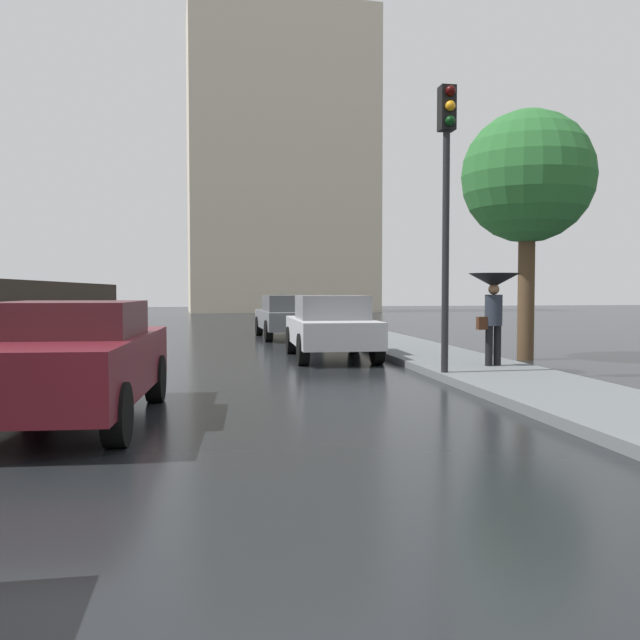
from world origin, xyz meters
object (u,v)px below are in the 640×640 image
at_px(street_tree_mid, 528,178).
at_px(car_silver_mid_road, 331,327).
at_px(car_grey_far_ahead, 287,316).
at_px(car_maroon_behind_camera, 70,359).
at_px(pedestrian_with_umbrella_near, 494,292).
at_px(traffic_light, 447,177).

bearing_deg(street_tree_mid, car_silver_mid_road, 167.65).
bearing_deg(car_grey_far_ahead, car_silver_mid_road, -89.01).
relative_size(car_silver_mid_road, car_maroon_behind_camera, 0.94).
xyz_separation_m(pedestrian_with_umbrella_near, street_tree_mid, (1.72, 2.12, 2.51)).
bearing_deg(pedestrian_with_umbrella_near, car_silver_mid_road, 121.19).
distance_m(car_maroon_behind_camera, street_tree_mid, 10.83).
height_order(traffic_light, street_tree_mid, street_tree_mid).
relative_size(car_maroon_behind_camera, pedestrian_with_umbrella_near, 2.43).
relative_size(car_grey_far_ahead, car_maroon_behind_camera, 1.05).
relative_size(car_grey_far_ahead, street_tree_mid, 0.80).
xyz_separation_m(car_grey_far_ahead, pedestrian_with_umbrella_near, (2.82, -9.52, 0.79)).
bearing_deg(traffic_light, car_maroon_behind_camera, -154.40).
xyz_separation_m(car_silver_mid_road, street_tree_mid, (4.26, -0.93, 3.30)).
bearing_deg(pedestrian_with_umbrella_near, car_grey_far_ahead, 97.92).
distance_m(car_maroon_behind_camera, pedestrian_with_umbrella_near, 7.80).
bearing_deg(traffic_light, car_grey_far_ahead, 98.62).
height_order(car_maroon_behind_camera, traffic_light, traffic_light).
distance_m(car_silver_mid_road, car_maroon_behind_camera, 7.91).
bearing_deg(car_maroon_behind_camera, traffic_light, -151.02).
relative_size(car_silver_mid_road, pedestrian_with_umbrella_near, 2.27).
relative_size(car_maroon_behind_camera, street_tree_mid, 0.76).
height_order(car_grey_far_ahead, pedestrian_with_umbrella_near, pedestrian_with_umbrella_near).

